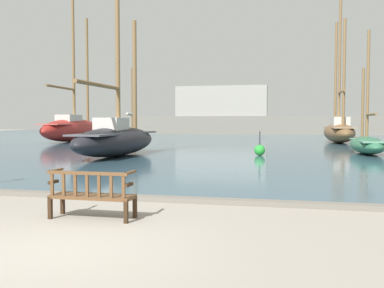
# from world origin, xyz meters

# --- Properties ---
(ground_plane) EXTENTS (160.00, 160.00, 0.00)m
(ground_plane) POSITION_xyz_m (0.00, 0.00, 0.00)
(ground_plane) COLOR gray
(harbor_water) EXTENTS (100.00, 80.00, 0.08)m
(harbor_water) POSITION_xyz_m (0.00, 44.00, 0.04)
(harbor_water) COLOR #385666
(harbor_water) RESTS_ON ground
(quay_edge_kerb) EXTENTS (40.00, 0.30, 0.12)m
(quay_edge_kerb) POSITION_xyz_m (0.00, 3.85, 0.06)
(quay_edge_kerb) COLOR slate
(quay_edge_kerb) RESTS_ON ground
(park_bench) EXTENTS (1.61, 0.54, 0.92)m
(park_bench) POSITION_xyz_m (-0.28, 1.88, 0.47)
(park_bench) COLOR #322113
(park_bench) RESTS_ON ground
(sailboat_outer_starboard) EXTENTS (2.91, 10.57, 15.33)m
(sailboat_outer_starboard) POSITION_xyz_m (-14.98, 28.76, 1.30)
(sailboat_outer_starboard) COLOR maroon
(sailboat_outer_starboard) RESTS_ON harbor_water
(sailboat_mid_port) EXTENTS (1.63, 6.52, 6.72)m
(sailboat_mid_port) POSITION_xyz_m (7.60, 19.36, 0.65)
(sailboat_mid_port) COLOR #2D6647
(sailboat_mid_port) RESTS_ON harbor_water
(sailboat_nearest_port) EXTENTS (2.50, 8.53, 9.30)m
(sailboat_nearest_port) POSITION_xyz_m (-5.17, 14.90, 0.98)
(sailboat_nearest_port) COLOR black
(sailboat_nearest_port) RESTS_ON harbor_water
(sailboat_far_starboard) EXTENTS (2.41, 9.76, 12.23)m
(sailboat_far_starboard) POSITION_xyz_m (7.54, 31.83, 1.19)
(sailboat_far_starboard) COLOR brown
(sailboat_far_starboard) RESTS_ON harbor_water
(sailboat_nearest_starboard) EXTENTS (2.33, 5.93, 7.88)m
(sailboat_nearest_starboard) POSITION_xyz_m (-14.12, 40.95, 0.70)
(sailboat_nearest_starboard) COLOR black
(sailboat_nearest_starboard) RESTS_ON harbor_water
(channel_buoy) EXTENTS (0.56, 0.56, 1.26)m
(channel_buoy) POSITION_xyz_m (1.96, 16.64, 0.37)
(channel_buoy) COLOR green
(channel_buoy) RESTS_ON harbor_water
(far_breakwater) EXTENTS (44.27, 2.40, 6.73)m
(far_breakwater) POSITION_xyz_m (-1.57, 53.43, 2.22)
(far_breakwater) COLOR slate
(far_breakwater) RESTS_ON ground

